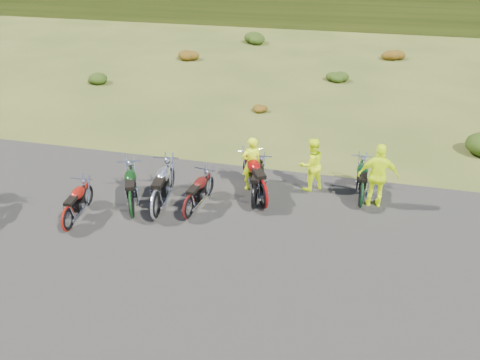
# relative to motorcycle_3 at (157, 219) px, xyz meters

# --- Properties ---
(ground) EXTENTS (300.00, 300.00, 0.00)m
(ground) POSITION_rel_motorcycle_3_xyz_m (1.31, -0.46, 0.00)
(ground) COLOR #394717
(ground) RESTS_ON ground
(gravel_pad) EXTENTS (20.00, 12.00, 0.04)m
(gravel_pad) POSITION_rel_motorcycle_3_xyz_m (1.31, -2.46, 0.00)
(gravel_pad) COLOR black
(gravel_pad) RESTS_ON ground
(shrub_1) EXTENTS (1.03, 1.03, 0.61)m
(shrub_1) POSITION_rel_motorcycle_3_xyz_m (-7.79, 10.84, 0.31)
(shrub_1) COLOR #1B340D
(shrub_1) RESTS_ON ground
(shrub_2) EXTENTS (1.30, 1.30, 0.77)m
(shrub_2) POSITION_rel_motorcycle_3_xyz_m (-4.89, 16.14, 0.38)
(shrub_2) COLOR brown
(shrub_2) RESTS_ON ground
(shrub_3) EXTENTS (1.56, 1.56, 0.92)m
(shrub_3) POSITION_rel_motorcycle_3_xyz_m (-1.99, 21.44, 0.46)
(shrub_3) COLOR #1B340D
(shrub_3) RESTS_ON ground
(shrub_4) EXTENTS (0.77, 0.77, 0.45)m
(shrub_4) POSITION_rel_motorcycle_3_xyz_m (0.91, 8.74, 0.23)
(shrub_4) COLOR brown
(shrub_4) RESTS_ON ground
(shrub_5) EXTENTS (1.03, 1.03, 0.61)m
(shrub_5) POSITION_rel_motorcycle_3_xyz_m (3.81, 14.04, 0.31)
(shrub_5) COLOR #1B340D
(shrub_5) RESTS_ON ground
(shrub_6) EXTENTS (1.30, 1.30, 0.77)m
(shrub_6) POSITION_rel_motorcycle_3_xyz_m (6.71, 19.34, 0.38)
(shrub_6) COLOR brown
(shrub_6) RESTS_ON ground
(motorcycle_1) EXTENTS (0.84, 1.91, 0.97)m
(motorcycle_1) POSITION_rel_motorcycle_3_xyz_m (-1.95, -1.07, 0.00)
(motorcycle_1) COLOR maroon
(motorcycle_1) RESTS_ON ground
(motorcycle_2) EXTENTS (1.54, 2.24, 1.12)m
(motorcycle_2) POSITION_rel_motorcycle_3_xyz_m (-0.65, -0.11, 0.00)
(motorcycle_2) COLOR black
(motorcycle_2) RESTS_ON ground
(motorcycle_3) EXTENTS (1.06, 2.38, 1.21)m
(motorcycle_3) POSITION_rel_motorcycle_3_xyz_m (0.00, 0.00, 0.00)
(motorcycle_3) COLOR silver
(motorcycle_3) RESTS_ON ground
(motorcycle_4) EXTENTS (0.86, 1.95, 0.99)m
(motorcycle_4) POSITION_rel_motorcycle_3_xyz_m (0.84, 0.21, 0.00)
(motorcycle_4) COLOR #4F0F0D
(motorcycle_4) RESTS_ON ground
(motorcycle_5) EXTENTS (0.86, 2.13, 1.09)m
(motorcycle_5) POSITION_rel_motorcycle_3_xyz_m (2.43, 1.10, 0.00)
(motorcycle_5) COLOR black
(motorcycle_5) RESTS_ON ground
(motorcycle_6) EXTENTS (1.79, 2.39, 1.21)m
(motorcycle_6) POSITION_rel_motorcycle_3_xyz_m (2.64, 1.22, 0.00)
(motorcycle_6) COLOR maroon
(motorcycle_6) RESTS_ON ground
(motorcycle_7) EXTENTS (0.75, 2.05, 1.06)m
(motorcycle_7) POSITION_rel_motorcycle_3_xyz_m (5.26, 1.89, 0.00)
(motorcycle_7) COLOR black
(motorcycle_7) RESTS_ON ground
(person_middle) EXTENTS (0.71, 0.66, 1.64)m
(person_middle) POSITION_rel_motorcycle_3_xyz_m (2.10, 2.17, 0.82)
(person_middle) COLOR #E3FF0D
(person_middle) RESTS_ON ground
(person_right_a) EXTENTS (0.99, 0.95, 1.60)m
(person_right_a) POSITION_rel_motorcycle_3_xyz_m (3.78, 2.57, 0.80)
(person_right_a) COLOR #E3FF0D
(person_right_a) RESTS_ON ground
(person_right_b) EXTENTS (1.11, 0.53, 1.84)m
(person_right_b) POSITION_rel_motorcycle_3_xyz_m (5.64, 2.09, 0.92)
(person_right_b) COLOR #E3FF0D
(person_right_b) RESTS_ON ground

